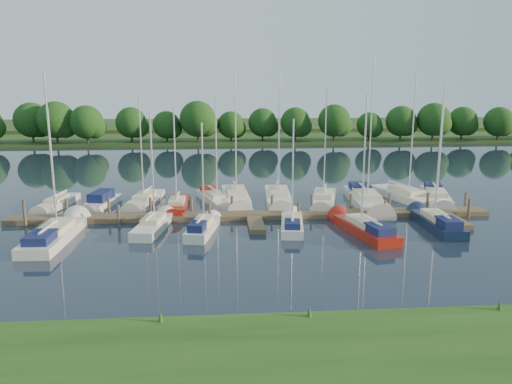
{
  "coord_description": "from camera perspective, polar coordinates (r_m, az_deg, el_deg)",
  "views": [
    {
      "loc": [
        -2.89,
        -32.28,
        10.73
      ],
      "look_at": [
        0.23,
        8.0,
        2.2
      ],
      "focal_mm": 35.0,
      "sensor_mm": 36.0,
      "label": 1
    }
  ],
  "objects": [
    {
      "name": "ground",
      "position": [
        34.14,
        0.65,
        -6.4
      ],
      "size": [
        260.0,
        260.0,
        0.0
      ],
      "primitive_type": "plane",
      "color": "#192432",
      "rests_on": "ground"
    },
    {
      "name": "sailboat_s_5",
      "position": [
        41.17,
        19.91,
        -3.43
      ],
      "size": [
        2.13,
        8.03,
        10.38
      ],
      "rotation": [
        0.0,
        0.0,
        -0.03
      ],
      "color": "#0F1D35",
      "rests_on": "ground"
    },
    {
      "name": "motorboat",
      "position": [
        47.48,
        -17.33,
        -1.24
      ],
      "size": [
        2.73,
        6.42,
        1.78
      ],
      "rotation": [
        0.0,
        0.0,
        2.97
      ],
      "color": "silver",
      "rests_on": "ground"
    },
    {
      "name": "sailboat_n_10",
      "position": [
        50.57,
        19.89,
        -0.67
      ],
      "size": [
        4.24,
        9.13,
        11.55
      ],
      "rotation": [
        0.0,
        0.0,
        2.86
      ],
      "color": "silver",
      "rests_on": "ground"
    },
    {
      "name": "near_bank",
      "position": [
        19.58,
        5.08,
        -20.5
      ],
      "size": [
        90.0,
        10.0,
        0.5
      ],
      "primitive_type": "cube",
      "color": "#1E4814",
      "rests_on": "ground"
    },
    {
      "name": "far_shore",
      "position": [
        107.82,
        -2.9,
        6.36
      ],
      "size": [
        180.0,
        30.0,
        0.6
      ],
      "primitive_type": "cube",
      "color": "#234018",
      "rests_on": "ground"
    },
    {
      "name": "sailboat_n_6",
      "position": [
        47.45,
        2.55,
        -0.81
      ],
      "size": [
        2.83,
        9.65,
        12.23
      ],
      "rotation": [
        0.0,
        0.0,
        3.07
      ],
      "color": "silver",
      "rests_on": "ground"
    },
    {
      "name": "mooring_pilings",
      "position": [
        42.05,
        -0.36,
        -2.02
      ],
      "size": [
        38.24,
        2.84,
        2.0
      ],
      "color": "#473D33",
      "rests_on": "ground"
    },
    {
      "name": "sailboat_n_3",
      "position": [
        45.02,
        -9.02,
        -1.67
      ],
      "size": [
        1.85,
        7.43,
        9.47
      ],
      "rotation": [
        0.0,
        0.0,
        3.13
      ],
      "color": "maroon",
      "rests_on": "ground"
    },
    {
      "name": "sailboat_n_9",
      "position": [
        50.11,
        16.84,
        -0.63
      ],
      "size": [
        4.38,
        9.7,
        12.26
      ],
      "rotation": [
        0.0,
        0.0,
        3.41
      ],
      "color": "silver",
      "rests_on": "ground"
    },
    {
      "name": "sailboat_n_0",
      "position": [
        48.82,
        -21.8,
        -1.32
      ],
      "size": [
        2.4,
        7.34,
        9.25
      ],
      "rotation": [
        0.0,
        0.0,
        3.03
      ],
      "color": "silver",
      "rests_on": "ground"
    },
    {
      "name": "sailboat_n_5",
      "position": [
        47.47,
        -2.3,
        -0.8
      ],
      "size": [
        2.63,
        9.72,
        12.36
      ],
      "rotation": [
        0.0,
        0.0,
        3.18
      ],
      "color": "silver",
      "rests_on": "ground"
    },
    {
      "name": "sailboat_n_7",
      "position": [
        47.15,
        7.75,
        -1.0
      ],
      "size": [
        3.93,
        8.8,
        11.1
      ],
      "rotation": [
        0.0,
        0.0,
        2.88
      ],
      "color": "silver",
      "rests_on": "ground"
    },
    {
      "name": "distant_hill",
      "position": [
        132.69,
        -3.21,
        7.57
      ],
      "size": [
        220.0,
        40.0,
        1.4
      ],
      "primitive_type": "cube",
      "color": "#395424",
      "rests_on": "ground"
    },
    {
      "name": "sailboat_s_1",
      "position": [
        39.1,
        -11.6,
        -3.83
      ],
      "size": [
        2.66,
        7.34,
        9.41
      ],
      "rotation": [
        0.0,
        0.0,
        -0.16
      ],
      "color": "silver",
      "rests_on": "ground"
    },
    {
      "name": "sailboat_s_2",
      "position": [
        37.63,
        -6.1,
        -4.19
      ],
      "size": [
        2.61,
        6.62,
        8.62
      ],
      "rotation": [
        0.0,
        0.0,
        -0.2
      ],
      "color": "silver",
      "rests_on": "ground"
    },
    {
      "name": "dock",
      "position": [
        41.07,
        -0.25,
        -2.94
      ],
      "size": [
        40.0,
        6.0,
        0.4
      ],
      "color": "#4F3D2C",
      "rests_on": "ground"
    },
    {
      "name": "treeline",
      "position": [
        94.86,
        -3.5,
        7.91
      ],
      "size": [
        145.59,
        9.63,
        8.27
      ],
      "color": "#38281C",
      "rests_on": "ground"
    },
    {
      "name": "sailboat_n_2",
      "position": [
        47.51,
        -12.63,
        -1.09
      ],
      "size": [
        2.93,
        8.31,
        10.44
      ],
      "rotation": [
        0.0,
        0.0,
        3.0
      ],
      "color": "silver",
      "rests_on": "ground"
    },
    {
      "name": "sailboat_n_4",
      "position": [
        47.16,
        -4.62,
        -0.87
      ],
      "size": [
        3.87,
        8.1,
        10.28
      ],
      "rotation": [
        0.0,
        0.0,
        3.45
      ],
      "color": "silver",
      "rests_on": "ground"
    },
    {
      "name": "sailboat_n_8",
      "position": [
        47.54,
        12.48,
        -1.0
      ],
      "size": [
        3.33,
        10.97,
        13.73
      ],
      "rotation": [
        0.0,
        0.0,
        3.06
      ],
      "color": "silver",
      "rests_on": "ground"
    },
    {
      "name": "sailboat_s_3",
      "position": [
        38.66,
        4.14,
        -3.74
      ],
      "size": [
        2.39,
        6.87,
        8.74
      ],
      "rotation": [
        0.0,
        0.0,
        -0.14
      ],
      "color": "silver",
      "rests_on": "ground"
    },
    {
      "name": "sailboat_s_0",
      "position": [
        38.6,
        -21.94,
        -4.61
      ],
      "size": [
        2.58,
        9.72,
        12.26
      ],
      "rotation": [
        0.0,
        0.0,
        -0.03
      ],
      "color": "silver",
      "rests_on": "ground"
    },
    {
      "name": "sailboat_s_4",
      "position": [
        38.15,
        12.22,
        -4.18
      ],
      "size": [
        3.38,
        8.49,
        10.75
      ],
      "rotation": [
        0.0,
        0.0,
        0.2
      ],
      "color": "maroon",
      "rests_on": "ground"
    }
  ]
}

